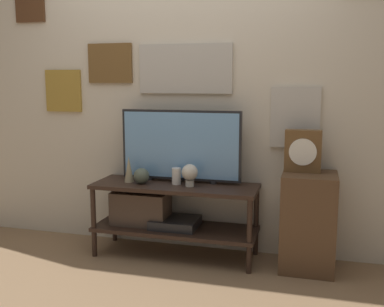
% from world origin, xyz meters
% --- Properties ---
extents(ground_plane, '(12.00, 12.00, 0.00)m').
position_xyz_m(ground_plane, '(0.00, 0.00, 0.00)').
color(ground_plane, '#846647').
extents(wall_back, '(6.40, 0.08, 2.70)m').
position_xyz_m(wall_back, '(0.00, 0.52, 1.36)').
color(wall_back, beige).
rests_on(wall_back, ground_plane).
extents(media_console, '(1.28, 0.43, 0.58)m').
position_xyz_m(media_console, '(-0.11, 0.26, 0.36)').
color(media_console, black).
rests_on(media_console, ground_plane).
extents(television, '(0.96, 0.05, 0.57)m').
position_xyz_m(television, '(0.02, 0.35, 0.87)').
color(television, black).
rests_on(television, media_console).
extents(vase_round_glass, '(0.12, 0.12, 0.12)m').
position_xyz_m(vase_round_glass, '(-0.26, 0.21, 0.64)').
color(vase_round_glass, '#4C5647').
rests_on(vase_round_glass, media_console).
extents(vase_slim_bronze, '(0.08, 0.08, 0.20)m').
position_xyz_m(vase_slim_bronze, '(-0.38, 0.24, 0.68)').
color(vase_slim_bronze, tan).
rests_on(vase_slim_bronze, media_console).
extents(candle_jar, '(0.07, 0.07, 0.13)m').
position_xyz_m(candle_jar, '(0.01, 0.26, 0.64)').
color(candle_jar, silver).
rests_on(candle_jar, media_console).
extents(decorative_bust, '(0.12, 0.12, 0.17)m').
position_xyz_m(decorative_bust, '(0.13, 0.22, 0.68)').
color(decorative_bust, beige).
rests_on(decorative_bust, media_console).
extents(side_table, '(0.39, 0.39, 0.71)m').
position_xyz_m(side_table, '(1.01, 0.28, 0.36)').
color(side_table, '#513823').
rests_on(side_table, ground_plane).
extents(mantel_clock, '(0.26, 0.11, 0.31)m').
position_xyz_m(mantel_clock, '(0.95, 0.33, 0.87)').
color(mantel_clock, brown).
rests_on(mantel_clock, side_table).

